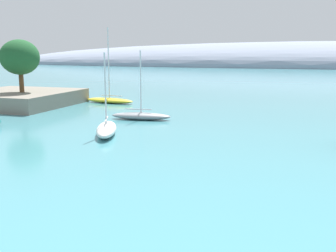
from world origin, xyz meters
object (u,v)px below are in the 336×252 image
at_px(sailboat_yellow_mid_mooring, 110,100).
at_px(sailboat_white_outer_mooring, 106,129).
at_px(sailboat_grey_near_shore, 141,116).
at_px(tree_clump_shore, 20,57).

bearing_deg(sailboat_yellow_mid_mooring, sailboat_white_outer_mooring, 122.46).
bearing_deg(sailboat_white_outer_mooring, sailboat_yellow_mid_mooring, -176.60).
bearing_deg(sailboat_white_outer_mooring, sailboat_grey_near_shore, 158.34).
xyz_separation_m(sailboat_yellow_mid_mooring, sailboat_white_outer_mooring, (9.47, -20.00, 0.06)).
relative_size(sailboat_grey_near_shore, sailboat_white_outer_mooring, 1.03).
relative_size(sailboat_yellow_mid_mooring, sailboat_white_outer_mooring, 1.48).
relative_size(tree_clump_shore, sailboat_white_outer_mooring, 0.96).
distance_m(tree_clump_shore, sailboat_yellow_mid_mooring, 13.04).
bearing_deg(tree_clump_shore, sailboat_yellow_mid_mooring, 37.60).
height_order(sailboat_yellow_mid_mooring, sailboat_white_outer_mooring, sailboat_yellow_mid_mooring).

